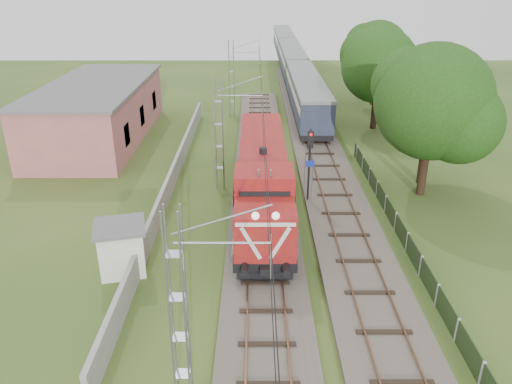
{
  "coord_description": "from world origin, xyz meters",
  "views": [
    {
      "loc": [
        -0.48,
        -21.29,
        14.35
      ],
      "look_at": [
        -0.44,
        6.32,
        2.2
      ],
      "focal_mm": 35.0,
      "sensor_mm": 36.0,
      "label": 1
    }
  ],
  "objects_px": {
    "locomotive": "(263,176)",
    "relay_hut": "(122,248)",
    "coach_rake": "(292,58)",
    "signal_post": "(310,154)"
  },
  "relations": [
    {
      "from": "locomotive",
      "to": "coach_rake",
      "type": "distance_m",
      "value": 47.22
    },
    {
      "from": "locomotive",
      "to": "relay_hut",
      "type": "xyz_separation_m",
      "value": [
        -7.4,
        -7.39,
        -1.02
      ]
    },
    {
      "from": "coach_rake",
      "to": "signal_post",
      "type": "bearing_deg",
      "value": -92.4
    },
    {
      "from": "relay_hut",
      "to": "signal_post",
      "type": "bearing_deg",
      "value": 38.03
    },
    {
      "from": "coach_rake",
      "to": "locomotive",
      "type": "bearing_deg",
      "value": -96.08
    },
    {
      "from": "locomotive",
      "to": "coach_rake",
      "type": "relative_size",
      "value": 0.26
    },
    {
      "from": "locomotive",
      "to": "signal_post",
      "type": "distance_m",
      "value": 3.39
    },
    {
      "from": "coach_rake",
      "to": "signal_post",
      "type": "distance_m",
      "value": 46.21
    },
    {
      "from": "coach_rake",
      "to": "relay_hut",
      "type": "height_order",
      "value": "coach_rake"
    },
    {
      "from": "locomotive",
      "to": "coach_rake",
      "type": "xyz_separation_m",
      "value": [
        5.0,
        46.95,
        0.2
      ]
    }
  ]
}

